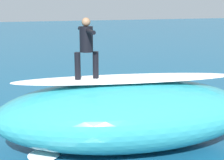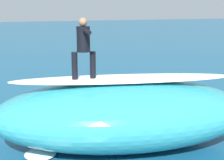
{
  "view_description": "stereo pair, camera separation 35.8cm",
  "coord_description": "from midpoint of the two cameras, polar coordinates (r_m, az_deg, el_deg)",
  "views": [
    {
      "loc": [
        3.54,
        10.57,
        3.73
      ],
      "look_at": [
        -0.03,
        0.41,
        1.33
      ],
      "focal_mm": 56.32,
      "sensor_mm": 36.0,
      "label": 1
    },
    {
      "loc": [
        3.21,
        10.68,
        3.73
      ],
      "look_at": [
        -0.03,
        0.41,
        1.33
      ],
      "focal_mm": 56.32,
      "sensor_mm": 36.0,
      "label": 2
    }
  ],
  "objects": [
    {
      "name": "ground_plane",
      "position": [
        11.76,
        -1.7,
        -5.93
      ],
      "size": [
        120.0,
        120.0,
        0.0
      ],
      "primitive_type": "plane",
      "color": "#145175"
    },
    {
      "name": "wave_crest",
      "position": [
        9.16,
        1.06,
        -5.49
      ],
      "size": [
        7.15,
        4.21,
        1.78
      ],
      "primitive_type": "ellipsoid",
      "rotation": [
        0.0,
        0.0,
        -0.16
      ],
      "color": "teal",
      "rests_on": "ground_plane"
    },
    {
      "name": "wave_foam_lip",
      "position": [
        8.92,
        1.08,
        0.2
      ],
      "size": [
        5.82,
        2.02,
        0.08
      ],
      "primitive_type": "ellipsoid",
      "rotation": [
        0.0,
        0.0,
        -0.16
      ],
      "color": "white",
      "rests_on": "wave_crest"
    },
    {
      "name": "surfboard_riding",
      "position": [
        8.79,
        -5.25,
        -0.09
      ],
      "size": [
        2.06,
        0.51,
        0.06
      ],
      "primitive_type": "ellipsoid",
      "rotation": [
        0.0,
        0.0,
        -0.03
      ],
      "color": "#E0563D",
      "rests_on": "wave_crest"
    },
    {
      "name": "surfer_riding",
      "position": [
        8.63,
        -5.38,
        5.86
      ],
      "size": [
        0.6,
        1.44,
        1.52
      ],
      "rotation": [
        0.0,
        0.0,
        -0.03
      ],
      "color": "black",
      "rests_on": "surfboard_riding"
    },
    {
      "name": "surfboard_paddling",
      "position": [
        13.52,
        1.9,
        -3.32
      ],
      "size": [
        1.74,
        1.86,
        0.06
      ],
      "primitive_type": "ellipsoid",
      "rotation": [
        0.0,
        0.0,
        0.84
      ],
      "color": "#33B2D1",
      "rests_on": "ground_plane"
    },
    {
      "name": "surfer_paddling",
      "position": [
        13.6,
        2.11,
        -2.48
      ],
      "size": [
        1.37,
        1.49,
        0.33
      ],
      "rotation": [
        0.0,
        0.0,
        0.84
      ],
      "color": "black",
      "rests_on": "surfboard_paddling"
    },
    {
      "name": "foam_patch_mid",
      "position": [
        9.01,
        -12.19,
        -11.82
      ],
      "size": [
        0.91,
        0.9,
        0.1
      ],
      "primitive_type": "ellipsoid",
      "rotation": [
        0.0,
        0.0,
        0.18
      ],
      "color": "white",
      "rests_on": "ground_plane"
    }
  ]
}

